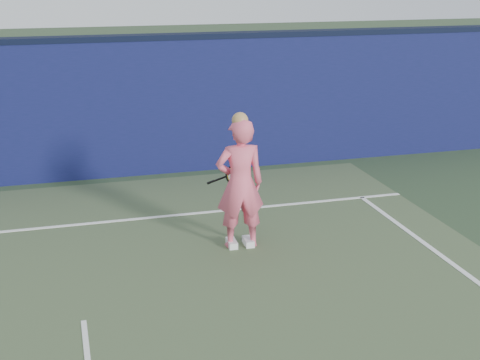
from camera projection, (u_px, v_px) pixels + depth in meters
name	position (u px, v px, depth m)	size (l,w,h in m)	color
backstop_wall	(63.00, 112.00, 12.11)	(24.00, 0.40, 2.50)	#0E143E
wall_cap	(57.00, 40.00, 11.71)	(24.00, 0.42, 0.10)	black
player	(240.00, 184.00, 9.17)	(0.69, 0.47, 1.93)	#E95A76
racket	(232.00, 175.00, 9.59)	(0.55, 0.13, 0.29)	black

